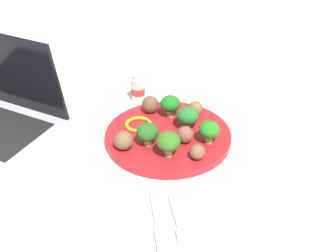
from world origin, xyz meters
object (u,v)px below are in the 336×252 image
(meatball_center, at_px, (197,152))
(meatball_mid_right, at_px, (195,109))
(broccoli_floret_mid_right, at_px, (170,104))
(meatball_front_left, at_px, (124,140))
(meatball_far_rim, at_px, (150,104))
(fork, at_px, (178,219))
(knife, at_px, (158,222))
(meatball_mid_left, at_px, (185,135))
(pepper_ring_center, at_px, (138,124))
(napkin, at_px, (167,220))
(broccoli_floret_back_right, at_px, (209,130))
(yogurt_bottle, at_px, (138,89))
(broccoli_floret_center, at_px, (148,132))
(plate, at_px, (168,136))
(broccoli_floret_front_right, at_px, (188,116))
(broccoli_floret_front_left, at_px, (169,142))

(meatball_center, bearing_deg, meatball_mid_right, 171.08)
(broccoli_floret_mid_right, relative_size, meatball_front_left, 1.28)
(meatball_far_rim, height_order, fork, meatball_far_rim)
(knife, bearing_deg, meatball_front_left, -167.40)
(meatball_mid_left, distance_m, pepper_ring_center, 0.12)
(broccoli_floret_mid_right, distance_m, napkin, 0.33)
(meatball_mid_left, bearing_deg, pepper_ring_center, -128.30)
(meatball_far_rim, xyz_separation_m, fork, (0.35, 0.01, -0.03))
(broccoli_floret_back_right, bearing_deg, yogurt_bottle, -149.12)
(broccoli_floret_center, height_order, pepper_ring_center, broccoli_floret_center)
(plate, distance_m, broccoli_floret_front_right, 0.06)
(broccoli_floret_mid_right, relative_size, meatball_far_rim, 1.29)
(broccoli_floret_mid_right, distance_m, meatball_front_left, 0.16)
(plate, bearing_deg, broccoli_floret_center, -53.77)
(broccoli_floret_mid_right, xyz_separation_m, fork, (0.33, -0.03, -0.04))
(broccoli_floret_front_right, distance_m, knife, 0.29)
(broccoli_floret_mid_right, relative_size, meatball_center, 1.62)
(broccoli_floret_back_right, xyz_separation_m, yogurt_bottle, (-0.23, -0.13, -0.01))
(pepper_ring_center, bearing_deg, fork, 9.13)
(meatball_mid_right, height_order, fork, meatball_mid_right)
(meatball_far_rim, bearing_deg, plate, 17.06)
(meatball_mid_right, distance_m, meatball_front_left, 0.20)
(broccoli_floret_front_left, xyz_separation_m, meatball_mid_right, (-0.15, 0.08, -0.02))
(plate, xyz_separation_m, pepper_ring_center, (-0.04, -0.06, 0.01))
(meatball_mid_right, height_order, pepper_ring_center, meatball_mid_right)
(pepper_ring_center, distance_m, knife, 0.30)
(plate, xyz_separation_m, fork, (0.25, -0.02, -0.00))
(meatball_center, distance_m, meatball_front_left, 0.16)
(broccoli_floret_front_right, bearing_deg, yogurt_bottle, -148.81)
(knife, xyz_separation_m, yogurt_bottle, (-0.44, -0.00, 0.02))
(meatball_mid_left, xyz_separation_m, pepper_ring_center, (-0.07, -0.09, -0.01))
(broccoli_floret_front_left, xyz_separation_m, meatball_front_left, (-0.04, -0.09, -0.01))
(broccoli_floret_front_right, distance_m, fork, 0.28)
(meatball_mid_right, distance_m, meatball_center, 0.17)
(meatball_center, height_order, knife, meatball_center)
(broccoli_floret_front_right, xyz_separation_m, napkin, (0.27, -0.08, -0.04))
(fork, bearing_deg, broccoli_floret_front_left, 178.02)
(meatball_front_left, distance_m, knife, 0.22)
(meatball_mid_left, xyz_separation_m, yogurt_bottle, (-0.22, -0.08, -0.00))
(broccoli_floret_front_right, bearing_deg, broccoli_floret_back_right, 30.04)
(broccoli_floret_center, xyz_separation_m, pepper_ring_center, (-0.07, -0.01, -0.03))
(broccoli_floret_front_right, height_order, napkin, broccoli_floret_front_right)
(meatball_mid_left, distance_m, fork, 0.23)
(meatball_mid_left, xyz_separation_m, fork, (0.22, -0.05, -0.03))
(broccoli_floret_front_right, relative_size, fork, 0.43)
(plate, bearing_deg, meatball_far_rim, -162.94)
(pepper_ring_center, bearing_deg, broccoli_floret_front_right, 79.06)
(broccoli_floret_back_right, bearing_deg, meatball_mid_right, -175.14)
(plate, xyz_separation_m, meatball_center, (0.10, 0.05, 0.02))
(meatball_mid_right, bearing_deg, broccoli_floret_center, -49.77)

